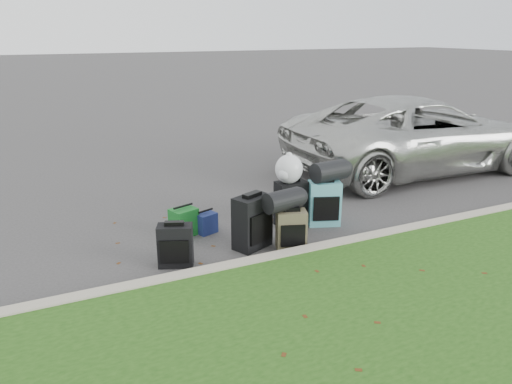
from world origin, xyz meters
name	(u,v)px	position (x,y,z in m)	size (l,w,h in m)	color
ground	(268,231)	(0.00, 0.00, 0.00)	(120.00, 120.00, 0.00)	#383535
curb	(304,254)	(0.00, -1.00, 0.07)	(120.00, 0.18, 0.15)	#9E937F
suv	(417,134)	(4.20, 1.68, 0.75)	(2.49, 5.41, 1.50)	#B7B7B2
suitcase_small_black	(175,245)	(-1.50, -0.47, 0.26)	(0.42, 0.23, 0.52)	black
suitcase_large_black_left	(252,222)	(-0.43, -0.38, 0.35)	(0.49, 0.29, 0.71)	black
suitcase_olive	(291,230)	(0.01, -0.65, 0.26)	(0.38, 0.24, 0.53)	#413C29
suitcase_teal	(324,203)	(0.87, -0.09, 0.33)	(0.46, 0.27, 0.65)	teal
suitcase_large_black_right	(291,203)	(0.42, 0.10, 0.33)	(0.44, 0.26, 0.66)	black
tote_green	(184,222)	(-1.12, 0.41, 0.19)	(0.34, 0.27, 0.39)	#166321
tote_navy	(206,223)	(-0.81, 0.35, 0.15)	(0.27, 0.21, 0.29)	navy
duffel_left	(283,200)	(-0.09, -0.58, 0.67)	(0.27, 0.27, 0.51)	black
duffel_right	(330,171)	(0.95, -0.08, 0.80)	(0.30, 0.30, 0.53)	black
trash_bag	(289,169)	(0.36, 0.08, 0.86)	(0.40, 0.40, 0.40)	white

